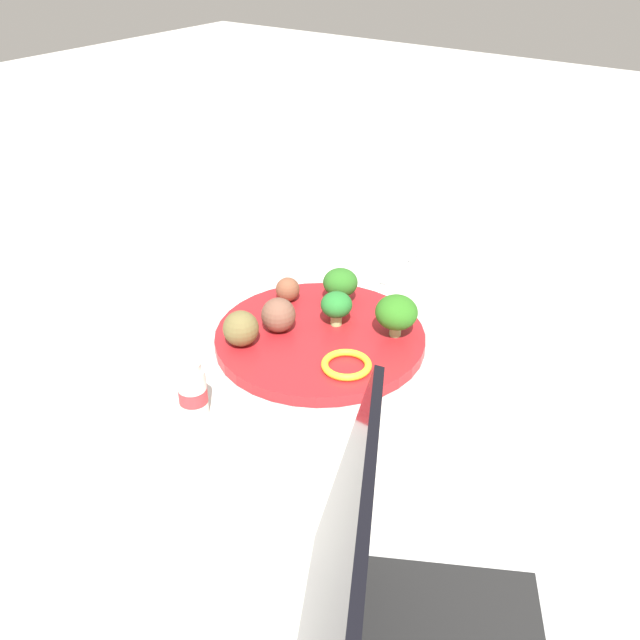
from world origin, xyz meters
TOP-DOWN VIEW (x-y plane):
  - ground_plane at (0.00, 0.00)m, footprint 4.00×4.00m
  - plate at (0.00, 0.00)m, footprint 0.28×0.28m
  - broccoli_floret_back_left at (0.05, -0.08)m, footprint 0.06×0.06m
  - broccoli_floret_near_rim at (0.03, -0.01)m, footprint 0.04×0.04m
  - broccoli_floret_front_right at (0.08, 0.02)m, footprint 0.05×0.05m
  - meatball_near_rim at (0.05, 0.09)m, footprint 0.03×0.03m
  - meatball_mid_right at (-0.08, 0.07)m, footprint 0.05×0.05m
  - meatball_back_left at (-0.03, 0.05)m, footprint 0.05×0.05m
  - pepper_ring_mid_left at (-0.05, -0.07)m, footprint 0.07×0.07m
  - napkin at (0.25, 0.00)m, footprint 0.18×0.14m
  - fork at (0.25, 0.02)m, footprint 0.12×0.03m
  - knife at (0.25, -0.01)m, footprint 0.15×0.03m
  - yogurt_bottle at (-0.21, 0.03)m, footprint 0.03×0.03m

SIDE VIEW (x-z plane):
  - ground_plane at x=0.00m, z-range 0.00..0.00m
  - napkin at x=0.25m, z-range 0.00..0.01m
  - knife at x=0.25m, z-range 0.00..0.01m
  - fork at x=0.25m, z-range 0.00..0.01m
  - plate at x=0.00m, z-range 0.00..0.02m
  - pepper_ring_mid_left at x=-0.05m, z-range 0.02..0.03m
  - yogurt_bottle at x=-0.21m, z-range 0.00..0.07m
  - meatball_near_rim at x=0.05m, z-range 0.02..0.05m
  - meatball_back_left at x=-0.03m, z-range 0.02..0.06m
  - meatball_mid_right at x=-0.08m, z-range 0.02..0.06m
  - broccoli_floret_near_rim at x=0.03m, z-range 0.02..0.07m
  - broccoli_floret_front_right at x=0.08m, z-range 0.02..0.07m
  - broccoli_floret_back_left at x=0.05m, z-range 0.02..0.08m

